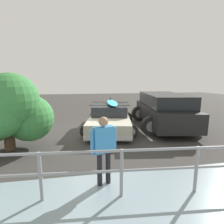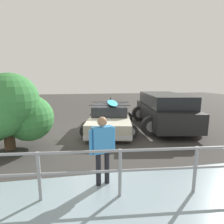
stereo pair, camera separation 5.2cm
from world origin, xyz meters
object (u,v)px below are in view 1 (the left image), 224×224
at_px(sedan_car, 110,117).
at_px(person_bystander, 104,145).
at_px(bush_near_left, 7,111).
at_px(suv_car, 163,110).

relative_size(sedan_car, person_bystander, 2.90).
xyz_separation_m(sedan_car, bush_near_left, (3.73, 2.10, 0.81)).
xyz_separation_m(suv_car, bush_near_left, (6.46, 2.03, 0.49)).
distance_m(sedan_car, suv_car, 2.74).
height_order(sedan_car, person_bystander, person_bystander).
bearing_deg(sedan_car, person_bystander, 79.26).
bearing_deg(bush_near_left, person_bystander, 139.46).
xyz_separation_m(sedan_car, person_bystander, (0.86, 4.55, 0.39)).
height_order(sedan_car, bush_near_left, bush_near_left).
relative_size(sedan_car, suv_car, 0.92).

